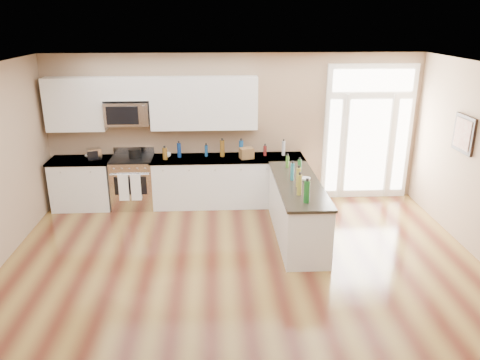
% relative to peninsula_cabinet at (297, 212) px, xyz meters
% --- Properties ---
extents(ground, '(8.00, 8.00, 0.00)m').
position_rel_peninsula_cabinet_xyz_m(ground, '(-0.93, -2.24, -0.43)').
color(ground, '#512416').
extents(room_shell, '(8.00, 8.00, 8.00)m').
position_rel_peninsula_cabinet_xyz_m(room_shell, '(-0.93, -2.24, 1.27)').
color(room_shell, '#9C8063').
rests_on(room_shell, ground).
extents(back_cabinet_left, '(1.10, 0.66, 0.94)m').
position_rel_peninsula_cabinet_xyz_m(back_cabinet_left, '(-3.80, 1.45, 0.00)').
color(back_cabinet_left, white).
rests_on(back_cabinet_left, ground).
extents(back_cabinet_right, '(2.85, 0.66, 0.94)m').
position_rel_peninsula_cabinet_xyz_m(back_cabinet_right, '(-1.08, 1.45, 0.00)').
color(back_cabinet_right, white).
rests_on(back_cabinet_right, ground).
extents(peninsula_cabinet, '(0.69, 2.32, 0.94)m').
position_rel_peninsula_cabinet_xyz_m(peninsula_cabinet, '(0.00, 0.00, 0.00)').
color(peninsula_cabinet, white).
rests_on(peninsula_cabinet, ground).
extents(upper_cabinet_left, '(1.04, 0.33, 0.95)m').
position_rel_peninsula_cabinet_xyz_m(upper_cabinet_left, '(-3.81, 1.59, 1.49)').
color(upper_cabinet_left, white).
rests_on(upper_cabinet_left, room_shell).
extents(upper_cabinet_right, '(1.94, 0.33, 0.95)m').
position_rel_peninsula_cabinet_xyz_m(upper_cabinet_right, '(-1.50, 1.59, 1.49)').
color(upper_cabinet_right, white).
rests_on(upper_cabinet_right, room_shell).
extents(upper_cabinet_short, '(0.82, 0.33, 0.40)m').
position_rel_peninsula_cabinet_xyz_m(upper_cabinet_short, '(-2.88, 1.59, 1.77)').
color(upper_cabinet_short, white).
rests_on(upper_cabinet_short, room_shell).
extents(microwave, '(0.78, 0.41, 0.42)m').
position_rel_peninsula_cabinet_xyz_m(microwave, '(-2.88, 1.56, 1.33)').
color(microwave, silver).
rests_on(microwave, room_shell).
extents(entry_door, '(1.70, 0.10, 2.60)m').
position_rel_peninsula_cabinet_xyz_m(entry_door, '(1.62, 1.71, 0.87)').
color(entry_door, white).
rests_on(entry_door, ground).
extents(wall_art_near, '(0.05, 0.58, 0.58)m').
position_rel_peninsula_cabinet_xyz_m(wall_art_near, '(2.54, -0.04, 1.27)').
color(wall_art_near, black).
rests_on(wall_art_near, room_shell).
extents(kitchen_range, '(0.76, 0.68, 1.08)m').
position_rel_peninsula_cabinet_xyz_m(kitchen_range, '(-2.85, 1.45, 0.05)').
color(kitchen_range, silver).
rests_on(kitchen_range, ground).
extents(stockpot, '(0.26, 0.26, 0.18)m').
position_rel_peninsula_cabinet_xyz_m(stockpot, '(-2.79, 1.47, 0.61)').
color(stockpot, black).
rests_on(stockpot, kitchen_range).
extents(toaster_oven, '(0.29, 0.27, 0.20)m').
position_rel_peninsula_cabinet_xyz_m(toaster_oven, '(-3.52, 1.44, 0.61)').
color(toaster_oven, silver).
rests_on(toaster_oven, back_cabinet_left).
extents(cardboard_box, '(0.28, 0.24, 0.20)m').
position_rel_peninsula_cabinet_xyz_m(cardboard_box, '(-0.73, 1.35, 0.60)').
color(cardboard_box, brown).
rests_on(cardboard_box, back_cabinet_right).
extents(bowl_left, '(0.22, 0.22, 0.05)m').
position_rel_peninsula_cabinet_xyz_m(bowl_left, '(-3.61, 1.56, 0.53)').
color(bowl_left, white).
rests_on(bowl_left, back_cabinet_left).
extents(bowl_peninsula, '(0.18, 0.18, 0.05)m').
position_rel_peninsula_cabinet_xyz_m(bowl_peninsula, '(0.13, 0.07, 0.53)').
color(bowl_peninsula, white).
rests_on(bowl_peninsula, peninsula_cabinet).
extents(cup_counter, '(0.12, 0.12, 0.09)m').
position_rel_peninsula_cabinet_xyz_m(cup_counter, '(-2.19, 1.51, 0.55)').
color(cup_counter, white).
rests_on(cup_counter, back_cabinet_right).
extents(counter_bottles, '(2.40, 2.44, 0.32)m').
position_rel_peninsula_cabinet_xyz_m(counter_bottles, '(-0.68, 0.70, 0.64)').
color(counter_bottles, '#19591E').
rests_on(counter_bottles, back_cabinet_right).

